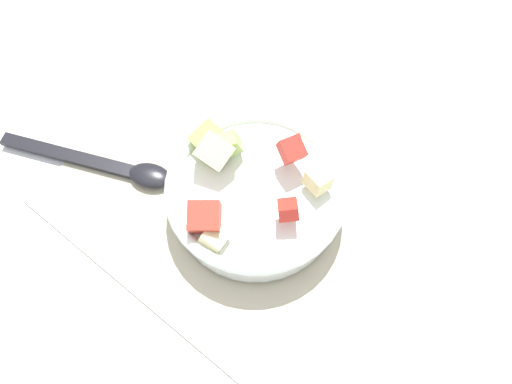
{
  "coord_description": "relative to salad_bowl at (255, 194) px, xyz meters",
  "views": [
    {
      "loc": [
        -0.19,
        0.24,
        0.66
      ],
      "look_at": [
        0.01,
        -0.01,
        0.04
      ],
      "focal_mm": 39.66,
      "sensor_mm": 36.0,
      "label": 1
    }
  ],
  "objects": [
    {
      "name": "serving_spoon",
      "position": [
        0.18,
        0.08,
        -0.03
      ],
      "size": [
        0.23,
        0.12,
        0.01
      ],
      "color": "black",
      "rests_on": "placemat"
    },
    {
      "name": "salad_bowl",
      "position": [
        0.0,
        0.0,
        0.0
      ],
      "size": [
        0.22,
        0.22,
        0.1
      ],
      "color": "white",
      "rests_on": "placemat"
    },
    {
      "name": "placemat",
      "position": [
        -0.01,
        0.01,
        -0.04
      ],
      "size": [
        0.51,
        0.34,
        0.01
      ],
      "primitive_type": "cube",
      "color": "#BCB299",
      "rests_on": "ground_plane"
    },
    {
      "name": "ground_plane",
      "position": [
        -0.01,
        0.01,
        -0.04
      ],
      "size": [
        2.4,
        2.4,
        0.0
      ],
      "primitive_type": "plane",
      "color": "silver"
    }
  ]
}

